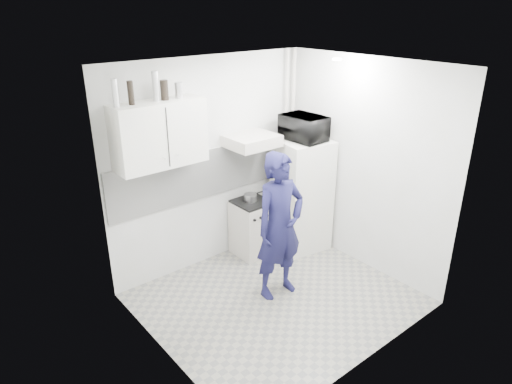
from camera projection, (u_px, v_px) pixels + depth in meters
floor at (277, 299)px, 5.23m from camera, size 2.80×2.80×0.00m
ceiling at (281, 66)px, 4.22m from camera, size 2.80×2.80×0.00m
wall_back at (211, 164)px, 5.62m from camera, size 2.80×0.00×2.80m
wall_left at (157, 235)px, 3.90m from camera, size 0.00×2.60×2.60m
wall_right at (364, 166)px, 5.54m from camera, size 0.00×2.60×2.60m
person at (280, 226)px, 5.04m from camera, size 0.65×0.45×1.71m
stove at (252, 228)px, 6.06m from camera, size 0.46×0.46×0.73m
fridge at (301, 195)px, 6.11m from camera, size 0.73×0.73×1.52m
stove_top at (252, 202)px, 5.91m from camera, size 0.44×0.44×0.03m
saucepan at (250, 197)px, 5.90m from camera, size 0.17×0.17×0.09m
microwave at (304, 128)px, 5.76m from camera, size 0.58×0.40×0.32m
bottle_a at (115, 93)px, 4.40m from camera, size 0.06×0.06×0.27m
bottle_b at (131, 93)px, 4.50m from camera, size 0.06×0.06×0.24m
bottle_d at (156, 86)px, 4.65m from camera, size 0.07×0.07×0.30m
canister_a at (164, 90)px, 4.72m from camera, size 0.08×0.08×0.21m
canister_b at (179, 90)px, 4.83m from camera, size 0.09×0.09×0.17m
upper_cabinet at (160, 134)px, 4.84m from camera, size 1.00×0.35×0.70m
range_hood at (252, 141)px, 5.60m from camera, size 0.60×0.50×0.14m
backsplash at (212, 172)px, 5.64m from camera, size 2.74×0.03×0.60m
pipe_a at (292, 146)px, 6.32m from camera, size 0.05×0.05×2.60m
pipe_b at (285, 148)px, 6.25m from camera, size 0.04×0.04×2.60m
ceiling_spot_fixture at (337, 59)px, 4.96m from camera, size 0.10×0.10×0.02m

